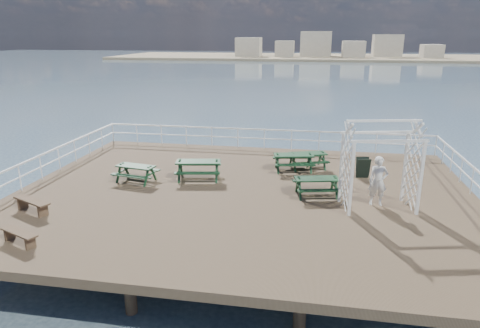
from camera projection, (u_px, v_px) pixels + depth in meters
name	position (u px, v px, depth m)	size (l,w,h in m)	color
ground	(244.00, 195.00, 17.10)	(18.00, 14.00, 0.30)	brown
sea_backdrop	(348.00, 54.00, 141.42)	(300.00, 300.00, 9.20)	#3D5267
railing	(252.00, 154.00, 19.23)	(17.77, 13.76, 1.10)	white
picnic_table_a	(198.00, 166.00, 18.39)	(2.14, 1.84, 0.92)	#13341D
picnic_table_b	(308.00, 157.00, 19.90)	(2.07, 1.86, 0.83)	#13341D
picnic_table_c	(294.00, 159.00, 19.56)	(2.03, 1.76, 0.87)	#13341D
picnic_table_d	(136.00, 170.00, 18.13)	(1.84, 1.58, 0.79)	#13341D
picnic_table_e	(317.00, 183.00, 16.50)	(1.94, 1.69, 0.82)	#13341D
flat_bench_near	(32.00, 203.00, 14.99)	(1.68, 1.04, 0.48)	brown
flat_bench_far	(19.00, 235.00, 12.74)	(1.46, 0.86, 0.41)	brown
trellis_arbor	(380.00, 170.00, 15.08)	(2.84, 1.91, 3.24)	white
sandwich_board	(363.00, 168.00, 18.60)	(0.61, 0.50, 0.91)	black
person	(378.00, 181.00, 15.51)	(0.67, 0.44, 1.84)	silver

